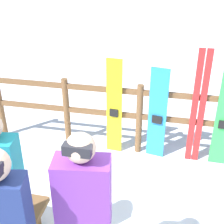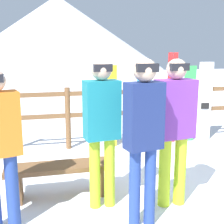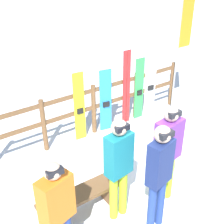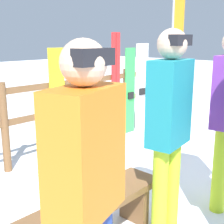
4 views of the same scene
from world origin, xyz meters
TOP-DOWN VIEW (x-y plane):
  - ground_plane at (0.00, 0.00)m, footprint 40.00×40.00m
  - mountain_backdrop at (0.00, 24.06)m, footprint 18.00×18.00m
  - fence at (0.00, 2.06)m, footprint 4.81×0.10m
  - bench at (-1.46, 0.15)m, footprint 1.35×0.36m
  - person_purple at (-0.15, -0.35)m, footprint 0.47×0.30m
  - person_navy at (-0.64, -0.70)m, footprint 0.41×0.28m
  - person_teal at (-0.98, -0.21)m, footprint 0.42×0.27m
  - snowboard_yellow at (-0.38, 2.00)m, footprint 0.24×0.07m
  - snowboard_blue at (0.28, 2.00)m, footprint 0.27×0.09m
  - ski_pair_red at (0.85, 2.00)m, footprint 0.20×0.02m
  - snowboard_green at (1.22, 2.00)m, footprint 0.24×0.06m
  - snowboard_white at (1.56, 2.00)m, footprint 0.28×0.09m

SIDE VIEW (x-z plane):
  - ground_plane at x=0.00m, z-range 0.00..0.00m
  - bench at x=-1.46m, z-range 0.11..0.54m
  - fence at x=0.00m, z-range 0.10..1.26m
  - snowboard_blue at x=0.28m, z-range 0.00..1.46m
  - snowboard_green at x=1.22m, z-range 0.00..1.51m
  - snowboard_yellow at x=-0.38m, z-range 0.00..1.55m
  - snowboard_white at x=1.56m, z-range 0.00..1.58m
  - ski_pair_red at x=0.85m, z-range 0.00..1.78m
  - person_purple at x=-0.15m, z-range 0.15..1.91m
  - person_teal at x=-0.98m, z-range 0.16..1.91m
  - person_navy at x=-0.64m, z-range 0.18..1.96m
  - mountain_backdrop at x=0.00m, z-range 0.00..6.00m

